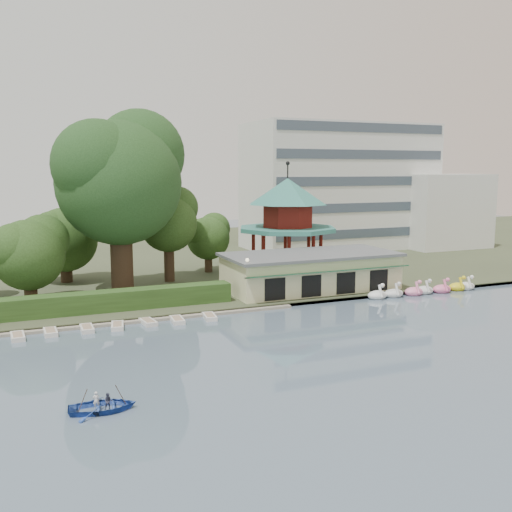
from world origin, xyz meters
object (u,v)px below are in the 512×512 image
boathouse (311,271)px  big_tree (120,174)px  pavilion (287,216)px  dock (109,323)px  rowboat_with_passengers (102,402)px

boathouse → big_tree: size_ratio=0.97×
pavilion → big_tree: size_ratio=0.71×
big_tree → boathouse: bearing=-18.3°
dock → pavilion: size_ratio=2.52×
pavilion → rowboat_with_passengers: size_ratio=2.48×
boathouse → rowboat_with_passengers: (-24.94, -22.81, -1.84)m
dock → pavilion: (24.00, 14.80, 7.36)m
rowboat_with_passengers → boathouse: bearing=42.4°
big_tree → dock: bearing=-106.1°
dock → big_tree: big_tree is taller
dock → rowboat_with_passengers: (-2.94, -18.04, 0.41)m
pavilion → rowboat_with_passengers: 43.04m
big_tree → pavilion: bearing=10.3°
dock → rowboat_with_passengers: 18.28m
pavilion → boathouse: bearing=-101.3°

